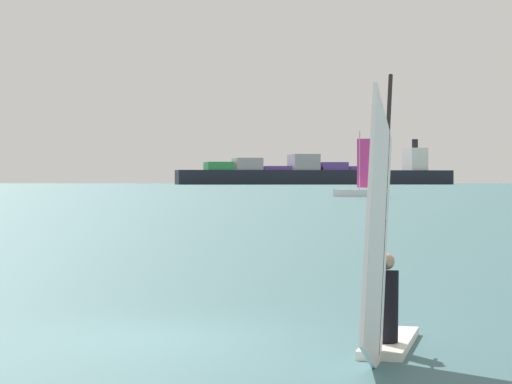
{
  "coord_description": "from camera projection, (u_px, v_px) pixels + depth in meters",
  "views": [
    {
      "loc": [
        -2.25,
        -14.91,
        2.32
      ],
      "look_at": [
        5.62,
        17.29,
        1.95
      ],
      "focal_mm": 71.31,
      "sensor_mm": 36.0,
      "label": 1
    }
  ],
  "objects": [
    {
      "name": "cargo_ship",
      "position": [
        313.0,
        174.0,
        666.4
      ],
      "size": [
        182.78,
        40.75,
        30.22
      ],
      "rotation": [
        0.0,
        0.0,
        3.07
      ],
      "color": "black",
      "rests_on": "ground_plane"
    },
    {
      "name": "windsurfer",
      "position": [
        383.0,
        279.0,
        13.42
      ],
      "size": [
        2.17,
        3.72,
        4.02
      ],
      "rotation": [
        0.0,
        0.0,
        1.09
      ],
      "color": "white",
      "rests_on": "ground_plane"
    },
    {
      "name": "distant_headland",
      "position": [
        421.0,
        174.0,
        1376.09
      ],
      "size": [
        833.19,
        324.21,
        22.98
      ],
      "primitive_type": "cube",
      "rotation": [
        0.0,
        0.0,
        -0.04
      ],
      "color": "#756B56",
      "rests_on": "ground_plane"
    },
    {
      "name": "ground_plane",
      "position": [
        165.0,
        337.0,
        15.04
      ],
      "size": [
        4000.0,
        4000.0,
        0.0
      ],
      "primitive_type": "plane",
      "color": "#386066"
    },
    {
      "name": "small_sailboat",
      "position": [
        360.0,
        191.0,
        148.11
      ],
      "size": [
        7.36,
        6.84,
        9.57
      ],
      "rotation": [
        0.0,
        0.0,
        2.44
      ],
      "color": "white",
      "rests_on": "ground_plane"
    }
  ]
}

